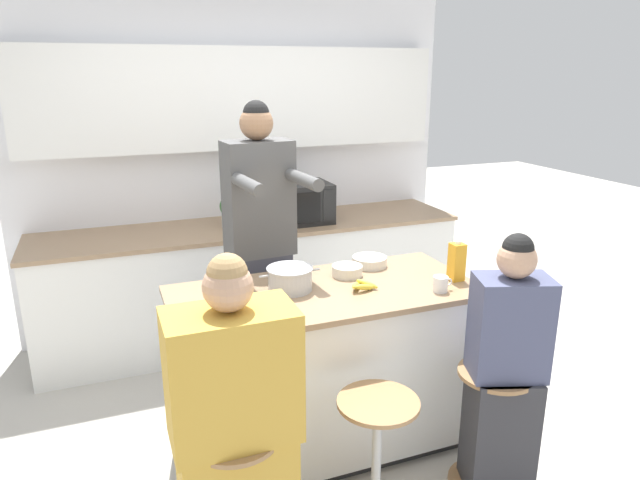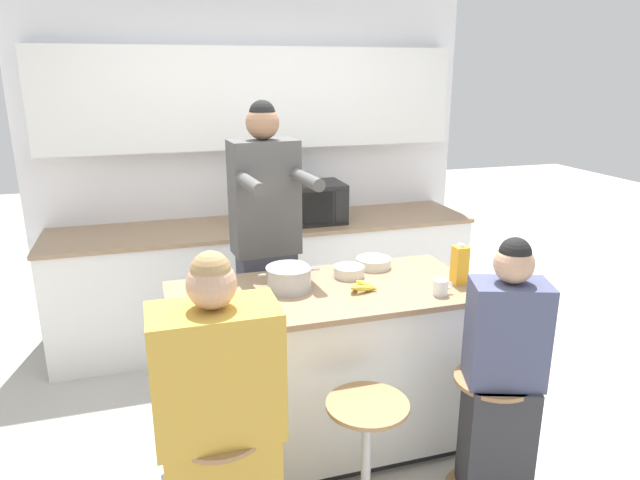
# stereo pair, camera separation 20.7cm
# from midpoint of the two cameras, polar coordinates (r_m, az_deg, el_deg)

# --- Properties ---
(ground_plane) EXTENTS (16.00, 16.00, 0.00)m
(ground_plane) POSITION_cam_midpoint_polar(r_m,az_deg,el_deg) (3.44, -1.35, -19.60)
(ground_plane) COLOR #B2ADA3
(wall_back) EXTENTS (3.44, 0.22, 2.70)m
(wall_back) POSITION_cam_midpoint_polar(r_m,az_deg,el_deg) (4.56, -9.47, 10.27)
(wall_back) COLOR white
(wall_back) RESTS_ON ground_plane
(back_counter) EXTENTS (3.20, 0.70, 0.91)m
(back_counter) POSITION_cam_midpoint_polar(r_m,az_deg,el_deg) (4.49, -7.91, -4.09)
(back_counter) COLOR white
(back_counter) RESTS_ON ground_plane
(kitchen_island) EXTENTS (1.61, 0.75, 0.93)m
(kitchen_island) POSITION_cam_midpoint_polar(r_m,az_deg,el_deg) (3.18, -1.41, -12.74)
(kitchen_island) COLOR black
(kitchen_island) RESTS_ON ground_plane
(bar_stool_center) EXTENTS (0.38, 0.38, 0.64)m
(bar_stool_center) POSITION_cam_midpoint_polar(r_m,az_deg,el_deg) (2.76, 3.38, -20.98)
(bar_stool_center) COLOR #997047
(bar_stool_center) RESTS_ON ground_plane
(bar_stool_rightmost) EXTENTS (0.38, 0.38, 0.64)m
(bar_stool_rightmost) POSITION_cam_midpoint_polar(r_m,az_deg,el_deg) (3.05, 14.82, -17.48)
(bar_stool_rightmost) COLOR #997047
(bar_stool_rightmost) RESTS_ON ground_plane
(person_cooking) EXTENTS (0.44, 0.62, 1.87)m
(person_cooking) POSITION_cam_midpoint_polar(r_m,az_deg,el_deg) (3.47, -7.62, -1.90)
(person_cooking) COLOR #383842
(person_cooking) RESTS_ON ground_plane
(person_wrapped_blanket) EXTENTS (0.50, 0.29, 1.40)m
(person_wrapped_blanket) POSITION_cam_midpoint_polar(r_m,az_deg,el_deg) (2.42, -11.06, -18.43)
(person_wrapped_blanket) COLOR gold
(person_wrapped_blanket) RESTS_ON ground_plane
(person_seated_near) EXTENTS (0.39, 0.35, 1.34)m
(person_seated_near) POSITION_cam_midpoint_polar(r_m,az_deg,el_deg) (2.90, 15.97, -13.30)
(person_seated_near) COLOR #333338
(person_seated_near) RESTS_ON ground_plane
(cooking_pot) EXTENTS (0.33, 0.24, 0.12)m
(cooking_pot) POSITION_cam_midpoint_polar(r_m,az_deg,el_deg) (2.97, -5.03, -3.91)
(cooking_pot) COLOR #B7BABC
(cooking_pot) RESTS_ON kitchen_island
(fruit_bowl) EXTENTS (0.20, 0.20, 0.06)m
(fruit_bowl) POSITION_cam_midpoint_polar(r_m,az_deg,el_deg) (3.33, 3.20, -2.17)
(fruit_bowl) COLOR silver
(fruit_bowl) RESTS_ON kitchen_island
(mixing_bowl_steel) EXTENTS (0.17, 0.17, 0.06)m
(mixing_bowl_steel) POSITION_cam_midpoint_polar(r_m,az_deg,el_deg) (3.17, 0.86, -3.10)
(mixing_bowl_steel) COLOR silver
(mixing_bowl_steel) RESTS_ON kitchen_island
(coffee_cup_near) EXTENTS (0.11, 0.08, 0.08)m
(coffee_cup_near) POSITION_cam_midpoint_polar(r_m,az_deg,el_deg) (2.99, 10.03, -4.38)
(coffee_cup_near) COLOR white
(coffee_cup_near) RESTS_ON kitchen_island
(banana_bunch) EXTENTS (0.17, 0.12, 0.06)m
(banana_bunch) POSITION_cam_midpoint_polar(r_m,az_deg,el_deg) (2.97, 2.27, -4.59)
(banana_bunch) COLOR yellow
(banana_bunch) RESTS_ON kitchen_island
(juice_carton) EXTENTS (0.07, 0.07, 0.22)m
(juice_carton) POSITION_cam_midpoint_polar(r_m,az_deg,el_deg) (3.15, 11.69, -2.15)
(juice_carton) COLOR gold
(juice_carton) RESTS_ON kitchen_island
(microwave) EXTENTS (0.46, 0.37, 0.30)m
(microwave) POSITION_cam_midpoint_polar(r_m,az_deg,el_deg) (4.36, -3.44, 3.73)
(microwave) COLOR black
(microwave) RESTS_ON back_counter
(potted_plant) EXTENTS (0.16, 0.16, 0.24)m
(potted_plant) POSITION_cam_midpoint_polar(r_m,az_deg,el_deg) (4.29, -10.29, 2.89)
(potted_plant) COLOR beige
(potted_plant) RESTS_ON back_counter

